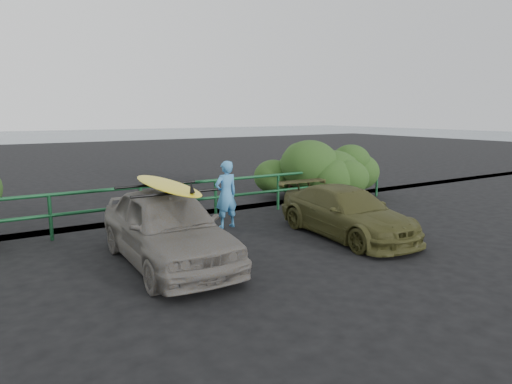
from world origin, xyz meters
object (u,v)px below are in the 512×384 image
guardrail (180,203)px  sedan (167,227)px  olive_vehicle (346,212)px  surfboard (166,185)px  man (226,194)px

guardrail → sedan: bearing=-117.2°
olive_vehicle → surfboard: size_ratio=1.28×
man → sedan: bearing=35.8°
sedan → olive_vehicle: bearing=-3.3°
guardrail → olive_vehicle: 4.12m
sedan → surfboard: size_ratio=1.37×
surfboard → guardrail: bearing=64.6°
surfboard → olive_vehicle: bearing=-3.3°
olive_vehicle → man: man is taller
sedan → olive_vehicle: 4.10m
man → surfboard: man is taller
sedan → olive_vehicle: (4.08, -0.36, -0.14)m
guardrail → man: 1.31m
sedan → surfboard: (0.00, 0.00, 0.78)m
olive_vehicle → sedan: bearing=178.6°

